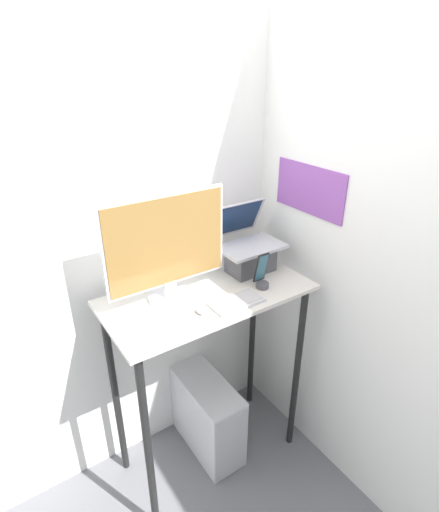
# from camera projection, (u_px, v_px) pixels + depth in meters

# --- Properties ---
(ground_plane) EXTENTS (12.00, 12.00, 0.00)m
(ground_plane) POSITION_uv_depth(u_px,v_px,m) (235.00, 486.00, 2.23)
(ground_plane) COLOR slate
(wall_back) EXTENTS (6.00, 0.05, 2.60)m
(wall_back) POSITION_uv_depth(u_px,v_px,m) (173.00, 238.00, 2.10)
(wall_back) COLOR white
(wall_back) RESTS_ON ground_plane
(wall_side_right) EXTENTS (0.06, 6.00, 2.60)m
(wall_side_right) POSITION_uv_depth(u_px,v_px,m) (337.00, 251.00, 1.95)
(wall_side_right) COLOR white
(wall_side_right) RESTS_ON ground_plane
(desk) EXTENTS (1.01, 0.50, 1.13)m
(desk) POSITION_uv_depth(u_px,v_px,m) (209.00, 331.00, 2.02)
(desk) COLOR beige
(desk) RESTS_ON ground_plane
(laptop) EXTENTS (0.34, 0.31, 0.35)m
(laptop) POSITION_uv_depth(u_px,v_px,m) (249.00, 252.00, 2.09)
(laptop) COLOR #4C4C51
(laptop) RESTS_ON desk
(monitor) EXTENTS (0.58, 0.21, 0.51)m
(monitor) POSITION_uv_depth(u_px,v_px,m) (167.00, 252.00, 1.77)
(monitor) COLOR silver
(monitor) RESTS_ON desk
(keyboard) EXTENTS (0.25, 0.13, 0.02)m
(keyboard) POSITION_uv_depth(u_px,v_px,m) (237.00, 302.00, 1.84)
(keyboard) COLOR silver
(keyboard) RESTS_ON desk
(mouse) EXTENTS (0.03, 0.05, 0.02)m
(mouse) POSITION_uv_depth(u_px,v_px,m) (200.00, 311.00, 1.76)
(mouse) COLOR #99999E
(mouse) RESTS_ON desk
(cell_phone) EXTENTS (0.06, 0.07, 0.18)m
(cell_phone) POSITION_uv_depth(u_px,v_px,m) (262.00, 277.00, 1.95)
(cell_phone) COLOR #4C4C51
(cell_phone) RESTS_ON desk
(computer_tower) EXTENTS (0.22, 0.52, 0.48)m
(computer_tower) POSITION_uv_depth(u_px,v_px,m) (207.00, 415.00, 2.37)
(computer_tower) COLOR silver
(computer_tower) RESTS_ON ground_plane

